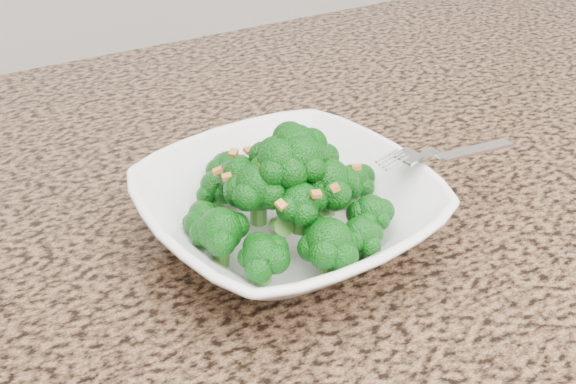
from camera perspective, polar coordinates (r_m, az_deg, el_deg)
granite_counter at (r=0.61m, az=2.56°, el=-6.82°), size 1.64×1.04×0.03m
bowl at (r=0.61m, az=0.00°, el=-1.61°), size 0.27×0.27×0.06m
broccoli_pile at (r=0.58m, az=0.00°, el=3.41°), size 0.21×0.21×0.06m
garlic_topping at (r=0.56m, az=0.00°, el=6.54°), size 0.13×0.13×0.01m
fork at (r=0.63m, az=11.16°, el=2.95°), size 0.17×0.06×0.01m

